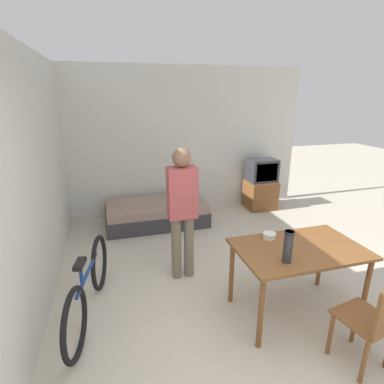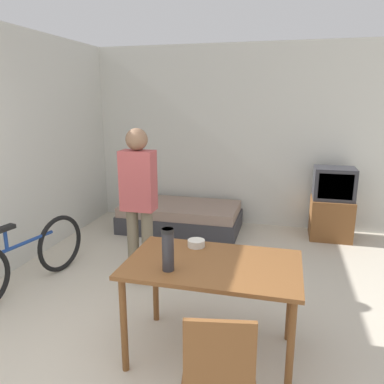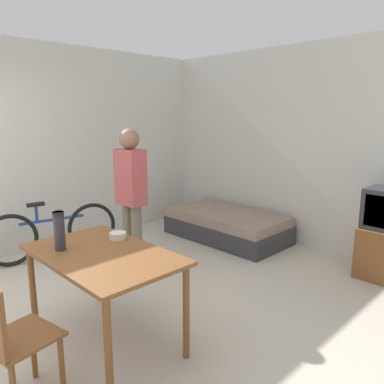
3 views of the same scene
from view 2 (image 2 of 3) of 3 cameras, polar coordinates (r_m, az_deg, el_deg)
name	(u,v)px [view 2 (image 2 of 3)]	position (r m, az deg, el deg)	size (l,w,h in m)	color
wall_back	(222,137)	(5.81, 4.66, 8.42)	(4.97, 0.06, 2.70)	silver
wall_left	(21,149)	(4.79, -24.63, 6.00)	(0.06, 4.95, 2.70)	silver
daybed	(181,217)	(5.61, -1.75, -3.83)	(1.74, 0.93, 0.39)	#333338
tv	(332,205)	(5.56, 20.56, -1.90)	(0.56, 0.51, 1.01)	brown
dining_table	(213,274)	(2.80, 3.17, -12.36)	(1.26, 0.78, 0.76)	brown
wooden_chair	(219,372)	(2.23, 4.11, -25.73)	(0.46, 0.46, 0.87)	brown
bicycle	(24,259)	(4.21, -24.23, -9.31)	(0.36, 1.62, 0.74)	black
person_standing	(139,196)	(3.83, -8.13, -0.66)	(0.34, 0.22, 1.64)	#6B604C
thermos_flask	(168,248)	(2.58, -3.69, -8.49)	(0.09, 0.09, 0.30)	#2D2D33
mate_bowl	(196,243)	(3.02, 0.65, -7.81)	(0.14, 0.14, 0.06)	beige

